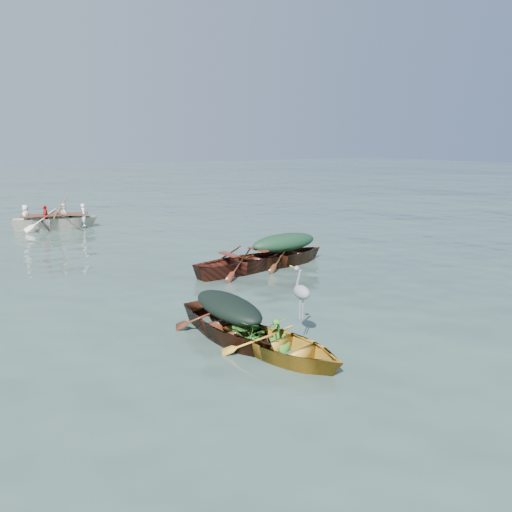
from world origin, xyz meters
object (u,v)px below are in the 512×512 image
at_px(green_tarp_boat, 284,265).
at_px(rowed_boat, 56,229).
at_px(yellow_dinghy, 282,357).
at_px(open_wooden_boat, 244,272).
at_px(dark_covered_boat, 229,338).
at_px(heron, 302,300).

relative_size(green_tarp_boat, rowed_boat, 0.86).
relative_size(yellow_dinghy, open_wooden_boat, 0.72).
xyz_separation_m(open_wooden_boat, rowed_boat, (-3.23, 9.81, 0.00)).
height_order(green_tarp_boat, open_wooden_boat, open_wooden_boat).
relative_size(yellow_dinghy, dark_covered_boat, 0.84).
bearing_deg(yellow_dinghy, rowed_boat, 78.49).
relative_size(open_wooden_boat, rowed_boat, 0.89).
relative_size(green_tarp_boat, heron, 4.30).
distance_m(dark_covered_boat, heron, 1.59).
bearing_deg(dark_covered_boat, rowed_boat, 89.90).
bearing_deg(heron, open_wooden_boat, 56.03).
xyz_separation_m(yellow_dinghy, heron, (0.52, 0.20, 0.85)).
height_order(green_tarp_boat, rowed_boat, rowed_boat).
height_order(dark_covered_boat, open_wooden_boat, open_wooden_boat).
height_order(yellow_dinghy, heron, heron).
bearing_deg(green_tarp_boat, heron, 143.83).
height_order(yellow_dinghy, dark_covered_boat, dark_covered_boat).
distance_m(green_tarp_boat, open_wooden_boat, 1.40).
bearing_deg(dark_covered_boat, open_wooden_boat, 54.16).
xyz_separation_m(dark_covered_boat, green_tarp_boat, (3.90, 4.04, 0.00)).
xyz_separation_m(rowed_boat, heron, (1.61, -14.72, 0.85)).
bearing_deg(rowed_boat, heron, -161.51).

